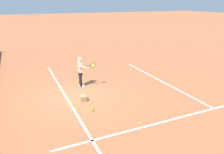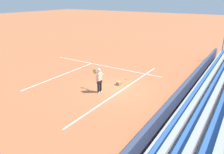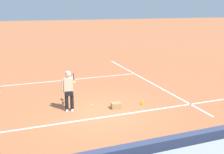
# 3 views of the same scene
# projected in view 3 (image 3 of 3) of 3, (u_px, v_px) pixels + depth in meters

# --- Properties ---
(ground_plane) EXTENTS (160.00, 160.00, 0.00)m
(ground_plane) POSITION_uv_depth(u_px,v_px,m) (101.00, 112.00, 10.97)
(ground_plane) COLOR #B7663D
(court_baseline_white) EXTENTS (12.00, 0.10, 0.01)m
(court_baseline_white) POSITION_uv_depth(u_px,v_px,m) (105.00, 117.00, 10.52)
(court_baseline_white) COLOR white
(court_baseline_white) RESTS_ON ground
(court_sideline_white) EXTENTS (0.10, 12.00, 0.01)m
(court_sideline_white) POSITION_uv_depth(u_px,v_px,m) (145.00, 79.00, 15.97)
(court_sideline_white) COLOR white
(court_sideline_white) RESTS_ON ground
(court_service_line_white) EXTENTS (8.22, 0.10, 0.01)m
(court_service_line_white) POSITION_uv_depth(u_px,v_px,m) (73.00, 79.00, 15.96)
(court_service_line_white) COLOR white
(court_service_line_white) RESTS_ON ground
(tennis_player) EXTENTS (0.68, 0.96, 1.71)m
(tennis_player) POSITION_uv_depth(u_px,v_px,m) (69.00, 90.00, 10.95)
(tennis_player) COLOR black
(tennis_player) RESTS_ON ground
(ball_box_cardboard) EXTENTS (0.43, 0.34, 0.26)m
(ball_box_cardboard) POSITION_uv_depth(u_px,v_px,m) (116.00, 106.00, 11.37)
(ball_box_cardboard) COLOR #A87F51
(ball_box_cardboard) RESTS_ON ground
(tennis_ball_by_box) EXTENTS (0.07, 0.07, 0.07)m
(tennis_ball_by_box) POSITION_uv_depth(u_px,v_px,m) (92.00, 104.00, 11.77)
(tennis_ball_by_box) COLOR #CCE533
(tennis_ball_by_box) RESTS_ON ground
(tennis_ball_on_baseline) EXTENTS (0.07, 0.07, 0.07)m
(tennis_ball_on_baseline) POSITION_uv_depth(u_px,v_px,m) (162.00, 91.00, 13.73)
(tennis_ball_on_baseline) COLOR #CCE533
(tennis_ball_on_baseline) RESTS_ON ground
(tennis_ball_stray_back) EXTENTS (0.07, 0.07, 0.07)m
(tennis_ball_stray_back) POSITION_uv_depth(u_px,v_px,m) (108.00, 88.00, 14.09)
(tennis_ball_stray_back) COLOR #CCE533
(tennis_ball_stray_back) RESTS_ON ground
(tennis_ball_toward_net) EXTENTS (0.07, 0.07, 0.07)m
(tennis_ball_toward_net) POSITION_uv_depth(u_px,v_px,m) (0.00, 92.00, 13.47)
(tennis_ball_toward_net) COLOR #CCE533
(tennis_ball_toward_net) RESTS_ON ground
(tennis_ball_far_right) EXTENTS (0.07, 0.07, 0.07)m
(tennis_ball_far_right) POSITION_uv_depth(u_px,v_px,m) (127.00, 80.00, 15.79)
(tennis_ball_far_right) COLOR #CCE533
(tennis_ball_far_right) RESTS_ON ground
(water_bottle) EXTENTS (0.07, 0.07, 0.22)m
(water_bottle) POSITION_uv_depth(u_px,v_px,m) (143.00, 102.00, 11.81)
(water_bottle) COLOR yellow
(water_bottle) RESTS_ON ground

